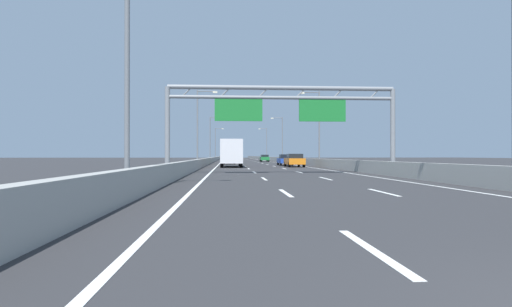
{
  "coord_description": "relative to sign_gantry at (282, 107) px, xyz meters",
  "views": [
    {
      "loc": [
        -3.87,
        -2.34,
        1.37
      ],
      "look_at": [
        0.33,
        60.12,
        1.62
      ],
      "focal_mm": 29.11,
      "sensor_mm": 36.0,
      "label": 1
    }
  ],
  "objects": [
    {
      "name": "ground_plane",
      "position": [
        0.02,
        72.81,
        -4.83
      ],
      "size": [
        260.0,
        260.0,
        0.0
      ],
      "primitive_type": "plane",
      "color": "#2D2D30"
    },
    {
      "name": "lane_dash_left_0",
      "position": [
        -1.78,
        -23.69,
        -4.82
      ],
      "size": [
        0.16,
        3.0,
        0.01
      ],
      "primitive_type": "cube",
      "color": "white",
      "rests_on": "ground_plane"
    },
    {
      "name": "lane_dash_left_1",
      "position": [
        -1.78,
        -14.69,
        -4.82
      ],
      "size": [
        0.16,
        3.0,
        0.01
      ],
      "primitive_type": "cube",
      "color": "white",
      "rests_on": "ground_plane"
    },
    {
      "name": "lane_dash_left_2",
      "position": [
        -1.78,
        -5.69,
        -4.82
      ],
      "size": [
        0.16,
        3.0,
        0.01
      ],
      "primitive_type": "cube",
      "color": "white",
      "rests_on": "ground_plane"
    },
    {
      "name": "lane_dash_left_3",
      "position": [
        -1.78,
        3.31,
        -4.82
      ],
      "size": [
        0.16,
        3.0,
        0.01
      ],
      "primitive_type": "cube",
      "color": "white",
      "rests_on": "ground_plane"
    },
    {
      "name": "lane_dash_left_4",
      "position": [
        -1.78,
        12.31,
        -4.82
      ],
      "size": [
        0.16,
        3.0,
        0.01
      ],
      "primitive_type": "cube",
      "color": "white",
      "rests_on": "ground_plane"
    },
    {
      "name": "lane_dash_left_5",
      "position": [
        -1.78,
        21.31,
        -4.82
      ],
      "size": [
        0.16,
        3.0,
        0.01
      ],
      "primitive_type": "cube",
      "color": "white",
      "rests_on": "ground_plane"
    },
    {
      "name": "lane_dash_left_6",
      "position": [
        -1.78,
        30.31,
        -4.82
      ],
      "size": [
        0.16,
        3.0,
        0.01
      ],
      "primitive_type": "cube",
      "color": "white",
      "rests_on": "ground_plane"
    },
    {
      "name": "lane_dash_left_7",
      "position": [
        -1.78,
        39.31,
        -4.82
      ],
      "size": [
        0.16,
        3.0,
        0.01
      ],
      "primitive_type": "cube",
      "color": "white",
      "rests_on": "ground_plane"
    },
    {
      "name": "lane_dash_left_8",
      "position": [
        -1.78,
        48.31,
        -4.82
      ],
      "size": [
        0.16,
        3.0,
        0.01
      ],
      "primitive_type": "cube",
      "color": "white",
      "rests_on": "ground_plane"
    },
    {
      "name": "lane_dash_left_9",
      "position": [
        -1.78,
        57.31,
        -4.82
      ],
      "size": [
        0.16,
        3.0,
        0.01
      ],
      "primitive_type": "cube",
      "color": "white",
      "rests_on": "ground_plane"
    },
    {
      "name": "lane_dash_left_10",
      "position": [
        -1.78,
        66.31,
        -4.82
      ],
      "size": [
        0.16,
        3.0,
        0.01
      ],
      "primitive_type": "cube",
      "color": "white",
      "rests_on": "ground_plane"
    },
    {
      "name": "lane_dash_left_11",
      "position": [
        -1.78,
        75.31,
        -4.82
      ],
      "size": [
        0.16,
        3.0,
        0.01
      ],
      "primitive_type": "cube",
      "color": "white",
      "rests_on": "ground_plane"
    },
    {
      "name": "lane_dash_left_12",
      "position": [
        -1.78,
        84.31,
        -4.82
      ],
      "size": [
        0.16,
        3.0,
        0.01
      ],
      "primitive_type": "cube",
      "color": "white",
      "rests_on": "ground_plane"
    },
    {
      "name": "lane_dash_left_13",
      "position": [
        -1.78,
        93.31,
        -4.82
      ],
      "size": [
        0.16,
        3.0,
        0.01
      ],
      "primitive_type": "cube",
      "color": "white",
      "rests_on": "ground_plane"
    },
    {
      "name": "lane_dash_left_14",
      "position": [
        -1.78,
        102.31,
        -4.82
      ],
      "size": [
        0.16,
        3.0,
        0.01
      ],
      "primitive_type": "cube",
      "color": "white",
      "rests_on": "ground_plane"
    },
    {
      "name": "lane_dash_left_15",
      "position": [
        -1.78,
        111.31,
        -4.82
      ],
      "size": [
        0.16,
        3.0,
        0.01
      ],
      "primitive_type": "cube",
      "color": "white",
      "rests_on": "ground_plane"
    },
    {
      "name": "lane_dash_left_16",
      "position": [
        -1.78,
        120.31,
        -4.82
      ],
      "size": [
        0.16,
        3.0,
        0.01
      ],
      "primitive_type": "cube",
      "color": "white",
      "rests_on": "ground_plane"
    },
    {
      "name": "lane_dash_left_17",
      "position": [
        -1.78,
        129.31,
        -4.82
      ],
      "size": [
        0.16,
        3.0,
        0.01
      ],
      "primitive_type": "cube",
      "color": "white",
      "rests_on": "ground_plane"
    },
    {
      "name": "lane_dash_right_1",
      "position": [
        1.82,
        -14.69,
        -4.82
      ],
      "size": [
        0.16,
        3.0,
        0.01
      ],
      "primitive_type": "cube",
      "color": "white",
      "rests_on": "ground_plane"
    },
    {
      "name": "lane_dash_right_2",
      "position": [
        1.82,
        -5.69,
        -4.82
      ],
      "size": [
        0.16,
        3.0,
        0.01
      ],
      "primitive_type": "cube",
      "color": "white",
      "rests_on": "ground_plane"
    },
    {
      "name": "lane_dash_right_3",
      "position": [
        1.82,
        3.31,
        -4.82
      ],
      "size": [
        0.16,
        3.0,
        0.01
      ],
      "primitive_type": "cube",
      "color": "white",
      "rests_on": "ground_plane"
    },
    {
      "name": "lane_dash_right_4",
      "position": [
        1.82,
        12.31,
        -4.82
      ],
      "size": [
        0.16,
        3.0,
        0.01
      ],
      "primitive_type": "cube",
      "color": "white",
      "rests_on": "ground_plane"
    },
    {
      "name": "lane_dash_right_5",
      "position": [
        1.82,
        21.31,
        -4.82
      ],
      "size": [
        0.16,
        3.0,
        0.01
      ],
      "primitive_type": "cube",
      "color": "white",
      "rests_on": "ground_plane"
    },
    {
      "name": "lane_dash_right_6",
      "position": [
        1.82,
        30.31,
        -4.82
      ],
      "size": [
        0.16,
        3.0,
        0.01
      ],
      "primitive_type": "cube",
      "color": "white",
      "rests_on": "ground_plane"
    },
    {
      "name": "lane_dash_right_7",
      "position": [
        1.82,
        39.31,
        -4.82
      ],
      "size": [
        0.16,
        3.0,
        0.01
      ],
      "primitive_type": "cube",
      "color": "white",
      "rests_on": "ground_plane"
    },
    {
      "name": "lane_dash_right_8",
      "position": [
        1.82,
        48.31,
        -4.82
      ],
      "size": [
        0.16,
        3.0,
        0.01
      ],
      "primitive_type": "cube",
      "color": "white",
      "rests_on": "ground_plane"
    },
    {
      "name": "lane_dash_right_9",
      "position": [
        1.82,
        57.31,
        -4.82
      ],
      "size": [
        0.16,
        3.0,
        0.01
      ],
      "primitive_type": "cube",
      "color": "white",
      "rests_on": "ground_plane"
    },
    {
      "name": "lane_dash_right_10",
      "position": [
        1.82,
        66.31,
        -4.82
      ],
      "size": [
        0.16,
        3.0,
        0.01
      ],
      "primitive_type": "cube",
      "color": "white",
      "rests_on": "ground_plane"
    },
    {
      "name": "lane_dash_right_11",
      "position": [
        1.82,
        75.31,
        -4.82
      ],
      "size": [
        0.16,
        3.0,
        0.01
      ],
      "primitive_type": "cube",
      "color": "white",
      "rests_on": "ground_plane"
    },
    {
      "name": "lane_dash_right_12",
      "position": [
        1.82,
        84.31,
        -4.82
      ],
      "size": [
        0.16,
        3.0,
        0.01
      ],
      "primitive_type": "cube",
      "color": "white",
      "rests_on": "ground_plane"
    },
    {
      "name": "lane_dash_right_13",
      "position": [
        1.82,
        93.31,
        -4.82
      ],
      "size": [
        0.16,
        3.0,
        0.01
      ],
      "primitive_type": "cube",
      "color": "white",
      "rests_on": "ground_plane"
    },
    {
      "name": "lane_dash_right_14",
      "position": [
        1.82,
        102.31,
        -4.82
      ],
      "size": [
        0.16,
        3.0,
        0.01
      ],
      "primitive_type": "cube",
      "color": "white",
      "rests_on": "ground_plane"
    },
    {
      "name": "lane_dash_right_15",
      "position": [
        1.82,
        111.31,
        -4.82
      ],
      "size": [
        0.16,
        3.0,
        0.01
      ],
      "primitive_type": "cube",
      "color": "white",
      "rests_on": "ground_plane"
    },
    {
      "name": "lane_dash_right_16",
      "position": [
        1.82,
        120.31,
        -4.82
      ],
      "size": [
        0.16,
        3.0,
        0.01
      ],
      "primitive_type": "cube",
      "color": "white",
      "rests_on": "ground_plane"
    },
    {
      "name": "lane_dash_right_17",
      "position": [
        1.82,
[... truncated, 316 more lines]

